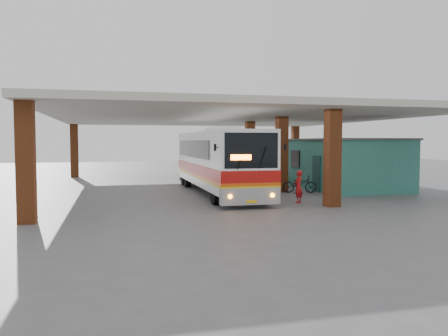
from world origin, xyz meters
The scene contains 8 objects.
ground centered at (0.00, 0.00, 0.00)m, with size 90.00×90.00×0.00m, color #515154.
brick_columns centered at (1.43, 5.00, 2.17)m, with size 20.10×21.60×4.35m.
canopy_roof centered at (0.50, 6.50, 4.50)m, with size 21.00×23.00×0.30m, color beige.
shop_building centered at (7.49, 4.00, 1.56)m, with size 5.20×8.20×3.11m.
coach_bus centered at (-0.77, 3.16, 1.83)m, with size 2.77×12.70×3.69m.
motorcycle centered at (3.82, 2.28, 0.50)m, with size 0.66×1.89×0.99m, color black.
pedestrian centered at (2.02, -1.57, 0.77)m, with size 0.56×0.37×1.54m, color red.
red_chair centered at (4.65, 7.24, 0.36)m, with size 0.47×0.47×0.78m.
Camera 1 is at (-6.57, -20.64, 2.89)m, focal length 35.00 mm.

